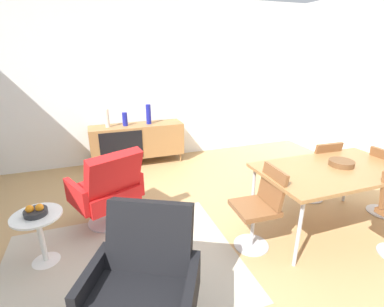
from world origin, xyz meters
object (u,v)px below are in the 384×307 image
object	(u,v)px
vase_cobalt	(125,119)
sideboard	(137,140)
lounge_chair_red	(108,188)
fruit_bowl	(35,211)
side_table_round	(40,233)
dining_table	(333,172)
dining_chair_near_window	(260,205)
vase_sculptural_dark	(149,114)
vase_ceramic_small	(107,118)
armchair_black_shell	(144,280)
wooden_bowl_on_table	(341,163)
dining_chair_back_right	(317,168)

from	to	relation	value
vase_cobalt	sideboard	bearing A→B (deg)	-0.59
lounge_chair_red	fruit_bowl	size ratio (longest dim) A/B	4.73
side_table_round	fruit_bowl	xyz separation A→B (m)	(-0.00, -0.00, 0.23)
dining_table	dining_chair_near_window	bearing A→B (deg)	-179.82
fruit_bowl	vase_cobalt	bearing A→B (deg)	64.02
vase_sculptural_dark	side_table_round	distance (m)	2.74
vase_cobalt	vase_ceramic_small	bearing A→B (deg)	180.00
armchair_black_shell	side_table_round	xyz separation A→B (m)	(-0.79, 1.04, -0.15)
dining_chair_near_window	fruit_bowl	distance (m)	2.11
vase_sculptural_dark	armchair_black_shell	bearing A→B (deg)	-102.16
dining_chair_near_window	armchair_black_shell	world-z (taller)	armchair_black_shell
dining_chair_near_window	fruit_bowl	bearing A→B (deg)	167.13
sideboard	dining_chair_near_window	xyz separation A→B (m)	(0.79, -2.70, 0.03)
dining_table	wooden_bowl_on_table	size ratio (longest dim) A/B	6.15
vase_cobalt	side_table_round	distance (m)	2.53
sideboard	wooden_bowl_on_table	xyz separation A→B (m)	(1.81, -2.66, 0.33)
lounge_chair_red	vase_ceramic_small	bearing A→B (deg)	85.45
vase_sculptural_dark	wooden_bowl_on_table	xyz separation A→B (m)	(1.58, -2.66, -0.12)
armchair_black_shell	dining_chair_back_right	bearing A→B (deg)	24.35
dining_chair_back_right	vase_cobalt	bearing A→B (deg)	135.91
dining_chair_near_window	lounge_chair_red	size ratio (longest dim) A/B	0.90
dining_table	dining_chair_back_right	distance (m)	0.70
vase_ceramic_small	dining_table	bearing A→B (deg)	-51.44
dining_table	dining_chair_back_right	bearing A→B (deg)	58.17
dining_chair_back_right	lounge_chair_red	distance (m)	2.66
dining_chair_back_right	armchair_black_shell	distance (m)	2.75
dining_chair_back_right	dining_chair_near_window	world-z (taller)	same
sideboard	vase_ceramic_small	distance (m)	0.64
wooden_bowl_on_table	side_table_round	bearing A→B (deg)	171.99
dining_table	side_table_round	xyz separation A→B (m)	(-2.94, 0.47, -0.38)
dining_chair_back_right	vase_ceramic_small	bearing A→B (deg)	139.43
sideboard	armchair_black_shell	xyz separation A→B (m)	(-0.48, -3.27, 0.03)
armchair_black_shell	sideboard	bearing A→B (deg)	81.64
vase_sculptural_dark	fruit_bowl	bearing A→B (deg)	-123.84
vase_ceramic_small	dining_table	xyz separation A→B (m)	(2.15, -2.70, -0.18)
vase_ceramic_small	armchair_black_shell	size ratio (longest dim) A/B	0.32
vase_sculptural_dark	wooden_bowl_on_table	world-z (taller)	vase_sculptural_dark
dining_chair_near_window	sideboard	bearing A→B (deg)	106.24
vase_cobalt	dining_chair_back_right	size ratio (longest dim) A/B	0.27
vase_sculptural_dark	dining_chair_back_right	xyz separation A→B (m)	(1.80, -2.14, -0.42)
lounge_chair_red	vase_sculptural_dark	bearing A→B (deg)	64.97
dining_table	vase_cobalt	bearing A→B (deg)	124.58
vase_cobalt	vase_ceramic_small	xyz separation A→B (m)	(-0.29, 0.00, 0.04)
dining_chair_near_window	armchair_black_shell	size ratio (longest dim) A/B	0.90
vase_sculptural_dark	dining_chair_near_window	size ratio (longest dim) A/B	0.40
vase_ceramic_small	dining_table	distance (m)	3.45
lounge_chair_red	dining_chair_back_right	bearing A→B (deg)	-7.20
vase_ceramic_small	dining_chair_near_window	xyz separation A→B (m)	(1.26, -2.70, -0.40)
armchair_black_shell	fruit_bowl	size ratio (longest dim) A/B	4.73
side_table_round	armchair_black_shell	bearing A→B (deg)	-52.82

